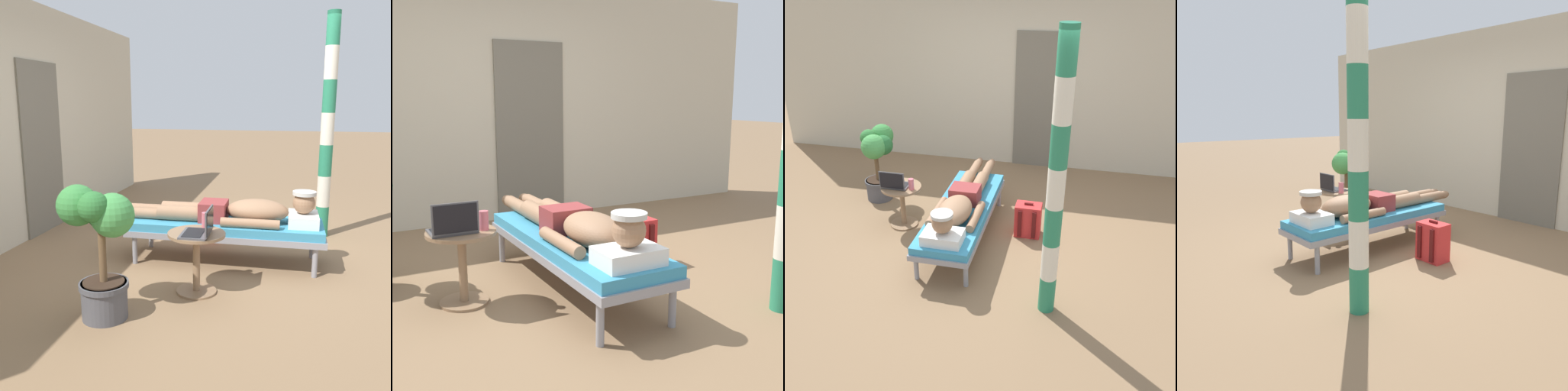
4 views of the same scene
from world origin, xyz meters
TOP-DOWN VIEW (x-y plane):
  - ground_plane at (0.00, 0.00)m, footprint 40.00×40.00m
  - house_wall_back at (-0.14, 2.35)m, footprint 7.60×0.20m
  - house_door_panel at (0.48, 2.24)m, footprint 0.84×0.03m
  - lounge_chair at (-0.14, -0.08)m, footprint 0.62×1.93m
  - person_reclining at (-0.14, -0.16)m, footprint 0.53×2.17m
  - side_table at (-0.93, 0.05)m, footprint 0.48×0.48m
  - laptop at (-0.99, -0.00)m, footprint 0.31×0.24m
  - drink_glass at (-0.78, 0.00)m, footprint 0.06×0.06m
  - backpack at (0.59, 0.17)m, footprint 0.30×0.26m

SIDE VIEW (x-z plane):
  - ground_plane at x=0.00m, z-range 0.00..0.00m
  - backpack at x=0.59m, z-range -0.02..0.41m
  - lounge_chair at x=-0.14m, z-range 0.14..0.56m
  - side_table at x=-0.93m, z-range 0.09..0.62m
  - person_reclining at x=-0.14m, z-range 0.36..0.68m
  - laptop at x=-0.99m, z-range 0.47..0.69m
  - drink_glass at x=-0.78m, z-range 0.52..0.66m
  - house_door_panel at x=0.48m, z-range 0.00..2.04m
  - house_wall_back at x=-0.14m, z-range 0.00..2.70m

